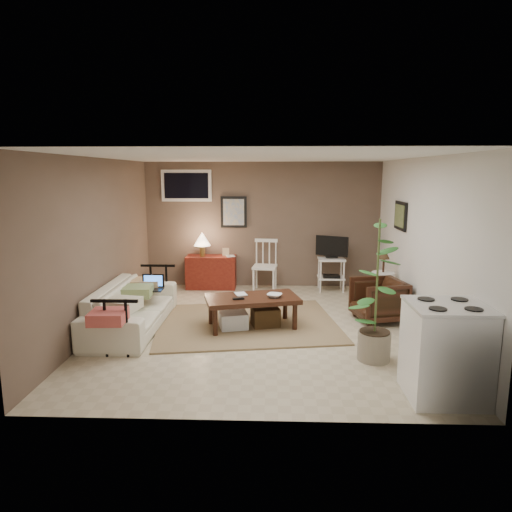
{
  "coord_description": "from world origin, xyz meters",
  "views": [
    {
      "loc": [
        0.18,
        -6.25,
        2.19
      ],
      "look_at": [
        -0.05,
        0.35,
        0.98
      ],
      "focal_mm": 32.0,
      "sensor_mm": 36.0,
      "label": 1
    }
  ],
  "objects_px": {
    "tv_stand": "(331,262)",
    "stove": "(445,351)",
    "coffee_table": "(251,310)",
    "potted_plant": "(377,286)",
    "spindle_chair": "(265,267)",
    "red_console": "(210,269)",
    "side_table": "(383,271)",
    "armchair": "(378,298)",
    "sofa": "(132,300)"
  },
  "relations": [
    {
      "from": "spindle_chair",
      "to": "stove",
      "type": "distance_m",
      "value": 4.51
    },
    {
      "from": "potted_plant",
      "to": "spindle_chair",
      "type": "bearing_deg",
      "value": 112.65
    },
    {
      "from": "red_console",
      "to": "stove",
      "type": "relative_size",
      "value": 1.13
    },
    {
      "from": "coffee_table",
      "to": "stove",
      "type": "distance_m",
      "value": 2.8
    },
    {
      "from": "spindle_chair",
      "to": "tv_stand",
      "type": "xyz_separation_m",
      "value": [
        1.24,
        0.02,
        0.1
      ]
    },
    {
      "from": "side_table",
      "to": "potted_plant",
      "type": "xyz_separation_m",
      "value": [
        -0.6,
        -2.15,
        0.3
      ]
    },
    {
      "from": "red_console",
      "to": "tv_stand",
      "type": "relative_size",
      "value": 1.05
    },
    {
      "from": "red_console",
      "to": "potted_plant",
      "type": "height_order",
      "value": "potted_plant"
    },
    {
      "from": "sofa",
      "to": "tv_stand",
      "type": "distance_m",
      "value": 3.82
    },
    {
      "from": "stove",
      "to": "red_console",
      "type": "bearing_deg",
      "value": 124.04
    },
    {
      "from": "coffee_table",
      "to": "red_console",
      "type": "distance_m",
      "value": 2.46
    },
    {
      "from": "sofa",
      "to": "potted_plant",
      "type": "bearing_deg",
      "value": -107.72
    },
    {
      "from": "stove",
      "to": "sofa",
      "type": "bearing_deg",
      "value": 152.45
    },
    {
      "from": "tv_stand",
      "to": "side_table",
      "type": "bearing_deg",
      "value": -57.37
    },
    {
      "from": "tv_stand",
      "to": "armchair",
      "type": "relative_size",
      "value": 1.48
    },
    {
      "from": "red_console",
      "to": "stove",
      "type": "xyz_separation_m",
      "value": [
        2.88,
        -4.26,
        0.1
      ]
    },
    {
      "from": "spindle_chair",
      "to": "side_table",
      "type": "height_order",
      "value": "side_table"
    },
    {
      "from": "spindle_chair",
      "to": "side_table",
      "type": "xyz_separation_m",
      "value": [
        1.94,
        -1.07,
        0.16
      ]
    },
    {
      "from": "tv_stand",
      "to": "side_table",
      "type": "xyz_separation_m",
      "value": [
        0.7,
        -1.09,
        0.06
      ]
    },
    {
      "from": "red_console",
      "to": "spindle_chair",
      "type": "xyz_separation_m",
      "value": [
        1.05,
        -0.13,
        0.07
      ]
    },
    {
      "from": "armchair",
      "to": "potted_plant",
      "type": "height_order",
      "value": "potted_plant"
    },
    {
      "from": "spindle_chair",
      "to": "potted_plant",
      "type": "distance_m",
      "value": 3.52
    },
    {
      "from": "red_console",
      "to": "side_table",
      "type": "relative_size",
      "value": 1.1
    },
    {
      "from": "armchair",
      "to": "spindle_chair",
      "type": "bearing_deg",
      "value": -147.89
    },
    {
      "from": "red_console",
      "to": "coffee_table",
      "type": "bearing_deg",
      "value": -68.73
    },
    {
      "from": "tv_stand",
      "to": "potted_plant",
      "type": "xyz_separation_m",
      "value": [
        0.1,
        -3.24,
        0.36
      ]
    },
    {
      "from": "red_console",
      "to": "tv_stand",
      "type": "bearing_deg",
      "value": -2.91
    },
    {
      "from": "coffee_table",
      "to": "side_table",
      "type": "bearing_deg",
      "value": 27.26
    },
    {
      "from": "spindle_chair",
      "to": "potted_plant",
      "type": "height_order",
      "value": "potted_plant"
    },
    {
      "from": "red_console",
      "to": "spindle_chair",
      "type": "relative_size",
      "value": 1.13
    },
    {
      "from": "spindle_chair",
      "to": "armchair",
      "type": "bearing_deg",
      "value": -45.65
    },
    {
      "from": "coffee_table",
      "to": "spindle_chair",
      "type": "xyz_separation_m",
      "value": [
        0.16,
        2.16,
        0.18
      ]
    },
    {
      "from": "spindle_chair",
      "to": "red_console",
      "type": "bearing_deg",
      "value": 172.7
    },
    {
      "from": "coffee_table",
      "to": "tv_stand",
      "type": "bearing_deg",
      "value": 57.16
    },
    {
      "from": "spindle_chair",
      "to": "tv_stand",
      "type": "height_order",
      "value": "tv_stand"
    },
    {
      "from": "sofa",
      "to": "spindle_chair",
      "type": "xyz_separation_m",
      "value": [
        1.86,
        2.2,
        0.03
      ]
    },
    {
      "from": "sofa",
      "to": "stove",
      "type": "distance_m",
      "value": 4.16
    },
    {
      "from": "red_console",
      "to": "stove",
      "type": "distance_m",
      "value": 5.14
    },
    {
      "from": "red_console",
      "to": "spindle_chair",
      "type": "height_order",
      "value": "red_console"
    },
    {
      "from": "spindle_chair",
      "to": "potted_plant",
      "type": "relative_size",
      "value": 0.56
    },
    {
      "from": "coffee_table",
      "to": "stove",
      "type": "height_order",
      "value": "stove"
    },
    {
      "from": "tv_stand",
      "to": "stove",
      "type": "distance_m",
      "value": 4.18
    },
    {
      "from": "sofa",
      "to": "spindle_chair",
      "type": "relative_size",
      "value": 2.23
    },
    {
      "from": "sofa",
      "to": "side_table",
      "type": "distance_m",
      "value": 3.97
    },
    {
      "from": "sofa",
      "to": "side_table",
      "type": "height_order",
      "value": "side_table"
    },
    {
      "from": "coffee_table",
      "to": "potted_plant",
      "type": "relative_size",
      "value": 0.83
    },
    {
      "from": "red_console",
      "to": "armchair",
      "type": "xyz_separation_m",
      "value": [
        2.77,
        -1.9,
        -0.02
      ]
    },
    {
      "from": "spindle_chair",
      "to": "armchair",
      "type": "distance_m",
      "value": 2.47
    },
    {
      "from": "sofa",
      "to": "potted_plant",
      "type": "relative_size",
      "value": 1.25
    },
    {
      "from": "coffee_table",
      "to": "spindle_chair",
      "type": "distance_m",
      "value": 2.17
    }
  ]
}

